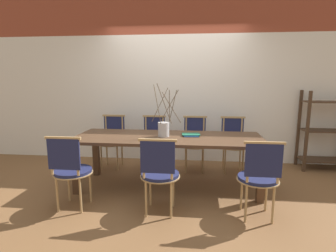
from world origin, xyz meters
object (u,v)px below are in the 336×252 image
object	(u,v)px
book_stack	(191,135)
shelving_rack	(326,131)
dining_table	(168,143)
chair_near_center	(259,176)
chair_far_center	(195,141)
vase_centerpiece	(164,128)

from	to	relation	value
book_stack	shelving_rack	xyz separation A→B (m)	(2.27, 0.98, -0.09)
dining_table	book_stack	size ratio (longest dim) A/B	9.91
chair_near_center	chair_far_center	xyz separation A→B (m)	(-0.71, 1.56, 0.00)
shelving_rack	dining_table	bearing A→B (deg)	-157.86
shelving_rack	book_stack	bearing A→B (deg)	-156.75
book_stack	shelving_rack	distance (m)	2.47
dining_table	chair_far_center	xyz separation A→B (m)	(0.37, 0.78, -0.15)
vase_centerpiece	shelving_rack	size ratio (longest dim) A/B	0.55
dining_table	vase_centerpiece	size ratio (longest dim) A/B	3.54
chair_far_center	book_stack	xyz separation A→B (m)	(-0.05, -0.70, 0.25)
dining_table	chair_far_center	size ratio (longest dim) A/B	2.87
chair_near_center	book_stack	bearing A→B (deg)	131.53
chair_far_center	vase_centerpiece	bearing A→B (deg)	61.07
shelving_rack	vase_centerpiece	bearing A→B (deg)	-158.26
chair_near_center	book_stack	size ratio (longest dim) A/B	3.46
shelving_rack	chair_near_center	bearing A→B (deg)	-129.45
chair_near_center	vase_centerpiece	size ratio (longest dim) A/B	1.23
vase_centerpiece	chair_far_center	bearing A→B (deg)	61.07
dining_table	vase_centerpiece	bearing A→B (deg)	-176.94
chair_far_center	book_stack	world-z (taller)	chair_far_center
dining_table	chair_far_center	bearing A→B (deg)	64.50
chair_near_center	shelving_rack	bearing A→B (deg)	50.55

